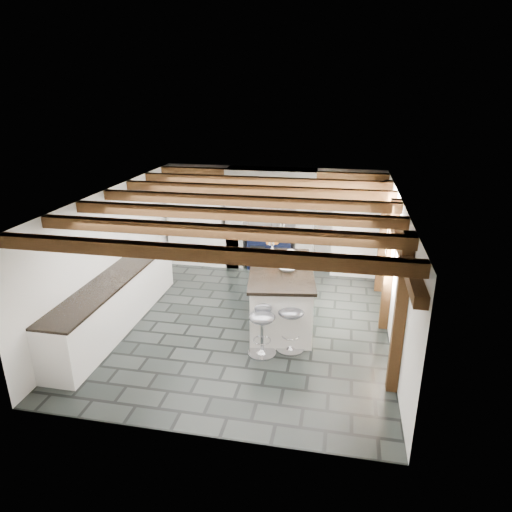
% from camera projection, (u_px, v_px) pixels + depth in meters
% --- Properties ---
extents(ground, '(6.00, 6.00, 0.00)m').
position_uv_depth(ground, '(246.00, 320.00, 8.30)').
color(ground, black).
rests_on(ground, ground).
extents(room_shell, '(6.00, 6.03, 6.00)m').
position_uv_depth(room_shell, '(232.00, 239.00, 9.35)').
color(room_shell, white).
rests_on(room_shell, ground).
extents(range_cooker, '(1.00, 0.63, 0.99)m').
position_uv_depth(range_cooker, '(270.00, 248.00, 10.61)').
color(range_cooker, black).
rests_on(range_cooker, ground).
extents(kitchen_island, '(1.38, 2.21, 1.37)m').
position_uv_depth(kitchen_island, '(281.00, 294.00, 8.09)').
color(kitchen_island, white).
rests_on(kitchen_island, ground).
extents(bar_stool_near, '(0.55, 0.55, 0.86)m').
position_uv_depth(bar_stool_near, '(291.00, 319.00, 7.19)').
color(bar_stool_near, silver).
rests_on(bar_stool_near, ground).
extents(bar_stool_far, '(0.48, 0.48, 0.83)m').
position_uv_depth(bar_stool_far, '(262.00, 325.00, 7.07)').
color(bar_stool_far, silver).
rests_on(bar_stool_far, ground).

